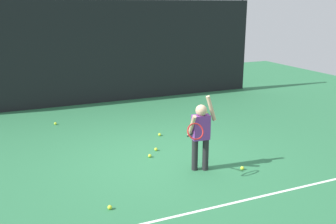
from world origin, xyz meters
The scene contains 13 objects.
ground_plane centered at (0.00, 0.00, 0.00)m, with size 20.00×20.00×0.00m, color #2D7247.
court_line_baseline centered at (0.00, -1.97, 0.00)m, with size 9.00×0.05×0.00m, color white.
back_fence_windscreen centered at (0.00, 4.78, 1.49)m, with size 10.01×0.08×2.99m, color black.
fence_post_1 centered at (0.00, 4.84, 1.57)m, with size 0.09×0.09×3.14m, color slate.
fence_post_2 centered at (4.85, 4.84, 1.57)m, with size 0.09×0.09×3.14m, color slate.
tennis_player centered at (0.41, -0.73, 0.73)m, with size 0.75×0.57×1.35m.
tennis_ball_0 centered at (0.44, 1.25, 0.03)m, with size 0.07×0.07×0.07m, color #CCE033.
tennis_ball_1 centered at (-0.21, 0.17, 0.03)m, with size 0.07×0.07×0.07m, color #CCE033.
tennis_ball_3 centered at (-1.42, -1.42, 0.03)m, with size 0.07×0.07×0.07m, color #CCE033.
tennis_ball_4 centered at (0.03, 0.44, 0.03)m, with size 0.07×0.07×0.07m, color #CCE033.
tennis_ball_5 centered at (2.28, 2.42, 0.03)m, with size 0.07×0.07×0.07m, color #CCE033.
tennis_ball_6 centered at (-1.62, 3.02, 0.03)m, with size 0.07×0.07×0.07m, color #CCE033.
tennis_ball_8 centered at (1.12, -1.02, 0.03)m, with size 0.07×0.07×0.07m, color #CCE033.
Camera 1 is at (-2.57, -6.25, 2.86)m, focal length 40.55 mm.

